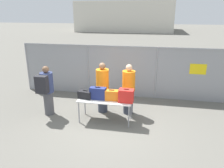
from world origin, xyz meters
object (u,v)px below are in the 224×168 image
(suitcase_red, at_px, (126,96))
(traveler_hooded, at_px, (46,89))
(security_worker_near, at_px, (102,87))
(utility_trailer, at_px, (159,72))
(inspection_table, at_px, (105,101))
(suitcase_navy, at_px, (98,93))
(suitcase_black, at_px, (85,94))
(security_worker_far, at_px, (128,89))
(suitcase_orange, at_px, (112,95))

(suitcase_red, xyz_separation_m, traveler_hooded, (-2.66, 0.10, -0.01))
(security_worker_near, bearing_deg, utility_trailer, -109.25)
(inspection_table, distance_m, suitcase_navy, 0.34)
(traveler_hooded, relative_size, security_worker_near, 0.96)
(suitcase_black, height_order, suitcase_navy, suitcase_navy)
(suitcase_black, relative_size, security_worker_near, 0.27)
(suitcase_red, bearing_deg, traveler_hooded, 177.83)
(suitcase_navy, bearing_deg, suitcase_black, -179.45)
(traveler_hooded, height_order, security_worker_far, security_worker_far)
(suitcase_orange, xyz_separation_m, suitcase_red, (0.46, -0.07, 0.04))
(inspection_table, bearing_deg, suitcase_black, -178.58)
(suitcase_black, bearing_deg, suitcase_navy, 0.55)
(suitcase_orange, height_order, security_worker_near, security_worker_near)
(suitcase_black, height_order, security_worker_near, security_worker_near)
(suitcase_orange, xyz_separation_m, utility_trailer, (1.47, 4.85, -0.50))
(inspection_table, height_order, suitcase_orange, suitcase_orange)
(suitcase_navy, height_order, suitcase_orange, suitcase_navy)
(inspection_table, xyz_separation_m, suitcase_navy, (-0.23, -0.01, 0.25))
(security_worker_near, relative_size, security_worker_far, 1.01)
(traveler_hooded, height_order, security_worker_near, security_worker_near)
(inspection_table, xyz_separation_m, security_worker_near, (-0.25, 0.65, 0.23))
(suitcase_navy, bearing_deg, utility_trailer, 68.61)
(suitcase_navy, relative_size, utility_trailer, 0.14)
(suitcase_black, height_order, utility_trailer, suitcase_black)
(inspection_table, relative_size, utility_trailer, 0.45)
(security_worker_near, distance_m, utility_trailer, 4.65)
(security_worker_far, height_order, utility_trailer, security_worker_far)
(inspection_table, relative_size, suitcase_black, 3.52)
(traveler_hooded, relative_size, utility_trailer, 0.45)
(inspection_table, distance_m, utility_trailer, 5.14)
(inspection_table, distance_m, suitcase_black, 0.67)
(suitcase_orange, relative_size, security_worker_near, 0.27)
(traveler_hooded, bearing_deg, suitcase_orange, -4.45)
(inspection_table, bearing_deg, suitcase_navy, -177.07)
(traveler_hooded, xyz_separation_m, security_worker_far, (2.63, 0.66, -0.04))
(inspection_table, bearing_deg, security_worker_near, 111.08)
(suitcase_orange, relative_size, utility_trailer, 0.13)
(suitcase_navy, relative_size, security_worker_near, 0.29)
(suitcase_red, height_order, security_worker_near, security_worker_near)
(suitcase_navy, relative_size, suitcase_orange, 1.08)
(suitcase_navy, height_order, traveler_hooded, traveler_hooded)
(inspection_table, bearing_deg, suitcase_orange, -0.88)
(suitcase_orange, bearing_deg, suitcase_black, -179.12)
(inspection_table, height_order, suitcase_red, suitcase_red)
(utility_trailer, bearing_deg, security_worker_near, -114.54)
(suitcase_red, relative_size, security_worker_near, 0.26)
(suitcase_orange, distance_m, utility_trailer, 5.10)
(utility_trailer, bearing_deg, suitcase_navy, -111.39)
(utility_trailer, bearing_deg, security_worker_far, -103.94)
(suitcase_red, distance_m, security_worker_near, 1.16)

